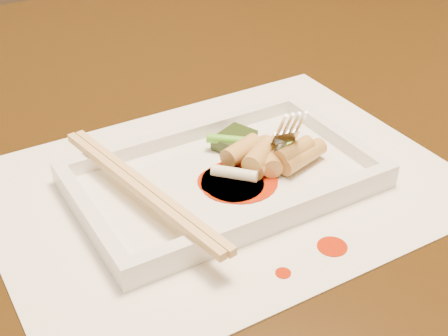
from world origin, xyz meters
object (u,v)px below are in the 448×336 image
placemat (224,185)px  table (232,175)px  chopstick_a (137,189)px  plate_base (224,181)px  fork (282,76)px

placemat → table: bearing=56.3°
table → chopstick_a: chopstick_a is taller
table → placemat: placemat is taller
table → plate_base: 0.20m
placemat → fork: 0.11m
table → placemat: 0.19m
chopstick_a → table: bearing=38.3°
table → fork: fork is taller
placemat → plate_base: 0.00m
chopstick_a → fork: (0.15, 0.02, 0.06)m
plate_base → chopstick_a: bearing=180.0°
table → chopstick_a: 0.26m
placemat → fork: (0.07, 0.02, 0.08)m
placemat → chopstick_a: 0.09m
placemat → plate_base: plate_base is taller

